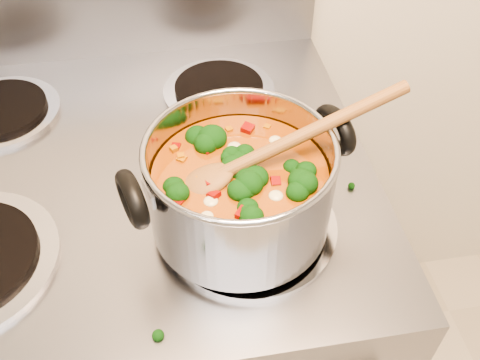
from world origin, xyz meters
name	(u,v)px	position (x,y,z in m)	size (l,w,h in m)	color
electric_range	(149,318)	(0.06, 1.16, 0.47)	(0.77, 0.70, 1.08)	gray
stockpot	(240,187)	(0.23, 1.01, 1.00)	(0.30, 0.23, 0.14)	#9C9CA3
wooden_spoon	(257,157)	(0.25, 1.02, 1.04)	(0.30, 0.09, 0.10)	brown
cooktop_crumbs	(250,186)	(0.25, 1.08, 0.92)	(0.30, 0.02, 0.01)	black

